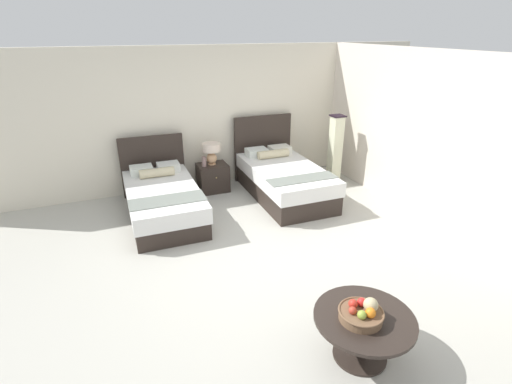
{
  "coord_description": "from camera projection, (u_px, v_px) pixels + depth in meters",
  "views": [
    {
      "loc": [
        -1.85,
        -4.1,
        2.88
      ],
      "look_at": [
        0.03,
        0.52,
        0.75
      ],
      "focal_mm": 27.09,
      "sensor_mm": 36.0,
      "label": 1
    }
  ],
  "objects": [
    {
      "name": "fruit_bowl",
      "position": [
        362.0,
        313.0,
        3.44
      ],
      "size": [
        0.41,
        0.41,
        0.21
      ],
      "color": "brown",
      "rests_on": "coffee_table"
    },
    {
      "name": "ground_plane",
      "position": [
        268.0,
        257.0,
        5.27
      ],
      "size": [
        9.24,
        9.58,
        0.02
      ],
      "primitive_type": "cube",
      "color": "#B3B1A6"
    },
    {
      "name": "coffee_table",
      "position": [
        363.0,
        327.0,
        3.54
      ],
      "size": [
        0.92,
        0.92,
        0.47
      ],
      "color": "#2C241E",
      "rests_on": "ground"
    },
    {
      "name": "wall_back",
      "position": [
        205.0,
        118.0,
        7.3
      ],
      "size": [
        9.24,
        0.12,
        2.6
      ],
      "primitive_type": "cube",
      "color": "silver",
      "rests_on": "ground"
    },
    {
      "name": "floor_lamp_corner",
      "position": [
        335.0,
        150.0,
        7.53
      ],
      "size": [
        0.25,
        0.25,
        1.36
      ],
      "color": "black",
      "rests_on": "ground"
    },
    {
      "name": "nightstand",
      "position": [
        213.0,
        178.0,
        7.3
      ],
      "size": [
        0.55,
        0.47,
        0.52
      ],
      "color": "#2C241E",
      "rests_on": "ground"
    },
    {
      "name": "bed_near_corner",
      "position": [
        283.0,
        178.0,
        7.07
      ],
      "size": [
        1.21,
        2.2,
        1.29
      ],
      "color": "#2C241E",
      "rests_on": "ground"
    },
    {
      "name": "wall_side_right",
      "position": [
        423.0,
        136.0,
        6.08
      ],
      "size": [
        0.12,
        5.18,
        2.6
      ],
      "primitive_type": "cube",
      "color": "silver",
      "rests_on": "ground"
    },
    {
      "name": "bed_near_window",
      "position": [
        163.0,
        199.0,
        6.32
      ],
      "size": [
        1.15,
        2.12,
        1.11
      ],
      "color": "#2C241E",
      "rests_on": "ground"
    },
    {
      "name": "table_lamp",
      "position": [
        211.0,
        151.0,
        7.11
      ],
      "size": [
        0.34,
        0.34,
        0.41
      ],
      "color": "tan",
      "rests_on": "nightstand"
    },
    {
      "name": "vase",
      "position": [
        204.0,
        162.0,
        7.07
      ],
      "size": [
        0.08,
        0.08,
        0.19
      ],
      "color": "gray",
      "rests_on": "nightstand"
    }
  ]
}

